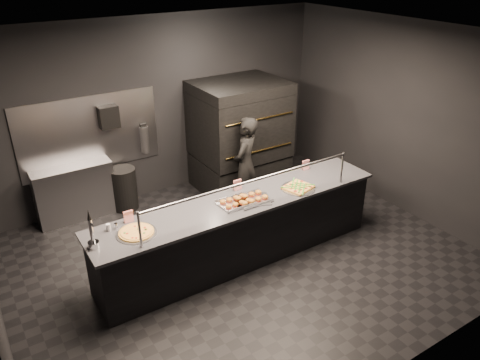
{
  "coord_description": "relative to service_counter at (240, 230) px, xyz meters",
  "views": [
    {
      "loc": [
        -2.9,
        -4.54,
        3.91
      ],
      "look_at": [
        0.12,
        0.2,
        1.1
      ],
      "focal_mm": 35.0,
      "sensor_mm": 36.0,
      "label": 1
    }
  ],
  "objects": [
    {
      "name": "slider_tray_a",
      "position": [
        -0.1,
        -0.05,
        0.48
      ],
      "size": [
        0.46,
        0.35,
        0.07
      ],
      "color": "silver",
      "rests_on": "service_counter"
    },
    {
      "name": "tent_cards",
      "position": [
        0.02,
        0.28,
        0.53
      ],
      "size": [
        2.89,
        0.04,
        0.15
      ],
      "color": "white",
      "rests_on": "service_counter"
    },
    {
      "name": "worker",
      "position": [
        0.83,
        1.14,
        0.33
      ],
      "size": [
        0.69,
        0.65,
        1.58
      ],
      "primitive_type": "imported",
      "rotation": [
        0.0,
        0.0,
        3.77
      ],
      "color": "black",
      "rests_on": "ground"
    },
    {
      "name": "service_counter",
      "position": [
        0.0,
        0.0,
        0.0
      ],
      "size": [
        4.1,
        0.78,
        1.37
      ],
      "color": "black",
      "rests_on": "ground"
    },
    {
      "name": "fire_extinguisher",
      "position": [
        -0.35,
        2.4,
        0.6
      ],
      "size": [
        0.14,
        0.14,
        0.51
      ],
      "color": "#B2B2B7",
      "rests_on": "room"
    },
    {
      "name": "trash_bin",
      "position": [
        -0.85,
        2.22,
        -0.11
      ],
      "size": [
        0.43,
        0.43,
        0.71
      ],
      "primitive_type": "cylinder",
      "color": "black",
      "rests_on": "ground"
    },
    {
      "name": "towel_dispenser",
      "position": [
        -0.9,
        2.39,
        1.09
      ],
      "size": [
        0.3,
        0.2,
        0.35
      ],
      "primitive_type": "cube",
      "color": "black",
      "rests_on": "room"
    },
    {
      "name": "condiment_jar",
      "position": [
        -1.67,
        0.22,
        0.5
      ],
      "size": [
        0.14,
        0.05,
        0.09
      ],
      "color": "silver",
      "rests_on": "service_counter"
    },
    {
      "name": "beer_tap",
      "position": [
        -1.95,
        -0.03,
        0.59
      ],
      "size": [
        0.12,
        0.18,
        0.48
      ],
      "color": "silver",
      "rests_on": "service_counter"
    },
    {
      "name": "room",
      "position": [
        -0.02,
        0.05,
        1.03
      ],
      "size": [
        6.04,
        6.0,
        3.0
      ],
      "color": "black",
      "rests_on": "ground"
    },
    {
      "name": "square_pizza",
      "position": [
        0.85,
        -0.15,
        0.47
      ],
      "size": [
        0.46,
        0.46,
        0.05
      ],
      "color": "silver",
      "rests_on": "service_counter"
    },
    {
      "name": "pizza_oven",
      "position": [
        1.2,
        1.9,
        0.5
      ],
      "size": [
        1.5,
        1.23,
        1.91
      ],
      "color": "black",
      "rests_on": "ground"
    },
    {
      "name": "prep_shelf",
      "position": [
        -1.6,
        2.32,
        -0.01
      ],
      "size": [
        1.2,
        0.35,
        0.9
      ],
      "primitive_type": "cube",
      "color": "#99999E",
      "rests_on": "ground"
    },
    {
      "name": "round_pizza",
      "position": [
        -1.45,
        -0.02,
        0.47
      ],
      "size": [
        0.47,
        0.47,
        0.03
      ],
      "color": "silver",
      "rests_on": "service_counter"
    },
    {
      "name": "slider_tray_b",
      "position": [
        0.12,
        -0.09,
        0.48
      ],
      "size": [
        0.56,
        0.49,
        0.07
      ],
      "color": "silver",
      "rests_on": "service_counter"
    }
  ]
}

